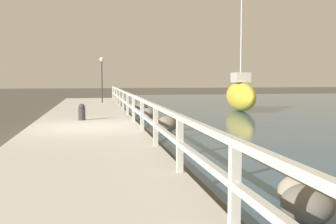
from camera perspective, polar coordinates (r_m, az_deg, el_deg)
The scene contains 11 objects.
ground_plane at distance 12.43m, azimuth -11.99°, elevation -3.60°, with size 120.00×120.00×0.00m, color #4C473D.
dock_walkway at distance 12.41m, azimuth -12.01°, elevation -2.88°, with size 3.48×36.00×0.32m.
railing at distance 12.39m, azimuth -4.48°, elevation 0.87°, with size 0.10×32.50×0.93m.
boulder_near_dock at distance 17.27m, azimuth -3.02°, elevation -0.27°, with size 0.68×0.62×0.51m.
boulder_mid_strip at distance 20.16m, azimuth -3.95°, elevation 0.53°, with size 0.74×0.66×0.55m.
boulder_water_edge at distance 5.84m, azimuth 18.81°, elevation -10.95°, with size 0.66×0.60×0.50m.
boulder_far_strip at distance 13.39m, azimuth -0.13°, elevation -1.72°, with size 0.71×0.64×0.54m.
boulder_upstream at distance 5.32m, azimuth 19.63°, elevation -12.50°, with size 0.68×0.61×0.51m.
mooring_bollard at distance 14.43m, azimuth -12.40°, elevation 0.01°, with size 0.25×0.25×0.59m.
dock_lamp at distance 24.56m, azimuth -9.59°, elevation 6.36°, with size 0.28×0.28×2.79m.
sailboat_yellow at distance 22.24m, azimuth 10.46°, elevation 2.47°, with size 1.49×4.39×8.45m.
Camera 1 is at (0.30, -12.29, 1.82)m, focal length 42.00 mm.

